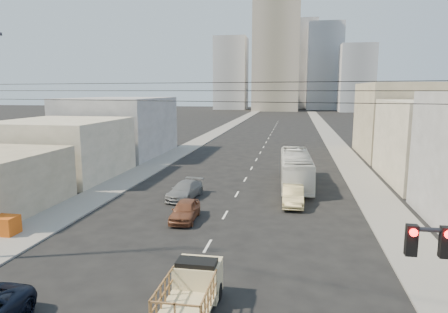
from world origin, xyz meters
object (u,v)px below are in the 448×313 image
(sedan_grey, at_px, (185,190))
(crate_stack, at_px, (3,225))
(flatbed_pickup, at_px, (192,288))
(sedan_brown, at_px, (185,210))
(sedan_tan, at_px, (293,196))
(city_bus, at_px, (296,169))

(sedan_grey, height_order, crate_stack, sedan_grey)
(flatbed_pickup, bearing_deg, sedan_grey, 106.53)
(flatbed_pickup, height_order, sedan_grey, flatbed_pickup)
(sedan_grey, bearing_deg, crate_stack, -122.91)
(flatbed_pickup, xyz_separation_m, sedan_brown, (-3.48, 11.43, -0.39))
(flatbed_pickup, relative_size, sedan_tan, 0.95)
(sedan_brown, height_order, crate_stack, sedan_brown)
(flatbed_pickup, relative_size, sedan_grey, 0.92)
(city_bus, height_order, sedan_grey, city_bus)
(sedan_tan, bearing_deg, flatbed_pickup, -104.37)
(sedan_grey, bearing_deg, city_bus, 42.64)
(city_bus, height_order, crate_stack, city_bus)
(flatbed_pickup, distance_m, sedan_brown, 11.96)
(sedan_grey, bearing_deg, sedan_tan, 4.56)
(sedan_brown, xyz_separation_m, sedan_tan, (7.43, 5.12, 0.06))
(sedan_brown, distance_m, crate_stack, 11.54)
(flatbed_pickup, bearing_deg, city_bus, 79.99)
(sedan_grey, xyz_separation_m, crate_stack, (-8.87, -10.49, -0.01))
(city_bus, distance_m, sedan_brown, 14.30)
(sedan_tan, relative_size, crate_stack, 2.59)
(sedan_brown, distance_m, sedan_tan, 9.03)
(sedan_brown, height_order, sedan_tan, sedan_tan)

